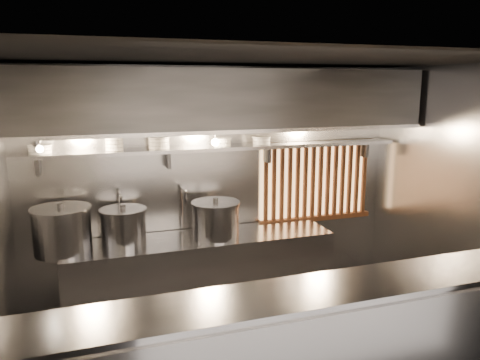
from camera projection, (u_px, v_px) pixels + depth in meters
floor at (261, 359)px, 4.49m from camera, size 4.50×4.50×0.00m
ceiling at (265, 59)px, 3.93m from camera, size 4.50×4.50×0.00m
wall_back at (217, 186)px, 5.60m from camera, size 4.50×0.00×4.50m
wall_right at (462, 200)px, 4.92m from camera, size 0.00×3.00×3.00m
cooking_bench at (202, 275)px, 5.35m from camera, size 3.00×0.70×0.90m
bowl_shelf at (221, 148)px, 5.34m from camera, size 4.40×0.34×0.04m
exhaust_hood at (226, 100)px, 5.02m from camera, size 4.40×0.81×0.65m
wood_screen at (316, 181)px, 5.97m from camera, size 1.56×0.09×1.04m
faucet_left at (120, 203)px, 5.13m from camera, size 0.04×0.30×0.50m
faucet_right at (183, 199)px, 5.35m from camera, size 0.04×0.30×0.50m
heat_lamp at (36, 143)px, 4.27m from camera, size 0.25×0.35×0.20m
pendant_bulb at (215, 142)px, 5.18m from camera, size 0.09×0.09×0.19m
stock_pot_left at (62, 230)px, 4.75m from camera, size 0.70×0.70×0.51m
stock_pot_mid at (124, 226)px, 5.00m from camera, size 0.57×0.57×0.43m
stock_pot_right at (216, 220)px, 5.23m from camera, size 0.67×0.67×0.45m
bowl_stack_0 at (40, 149)px, 4.72m from camera, size 0.24×0.24×0.09m
bowl_stack_1 at (114, 143)px, 4.95m from camera, size 0.20×0.20×0.17m
bowl_stack_2 at (159, 143)px, 5.10m from camera, size 0.24×0.24×0.13m
bowl_stack_3 at (223, 142)px, 5.33m from camera, size 0.21×0.21×0.09m
bowl_stack_4 at (261, 140)px, 5.48m from camera, size 0.22×0.22×0.09m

